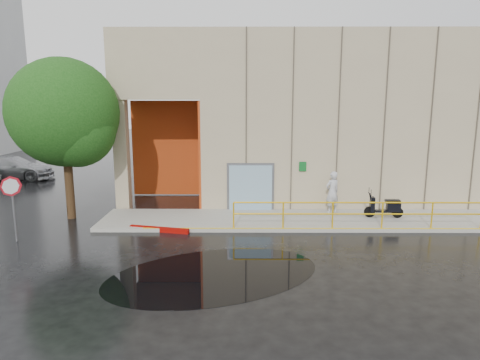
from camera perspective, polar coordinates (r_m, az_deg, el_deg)
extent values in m
plane|color=black|center=(13.66, 1.03, -10.87)|extent=(120.00, 120.00, 0.00)
cube|color=gray|center=(18.38, 13.47, -5.20)|extent=(20.00, 3.00, 0.15)
cube|color=tan|center=(24.51, 15.03, 7.99)|extent=(16.00, 10.00, 8.00)
cube|color=tan|center=(24.04, -9.15, 14.13)|extent=(4.00, 10.00, 3.00)
cube|color=tan|center=(20.01, -15.47, 3.10)|extent=(0.60, 0.60, 5.00)
cube|color=#B54610|center=(22.66, -9.46, 4.20)|extent=(3.80, 0.15, 4.90)
cube|color=#B54610|center=(20.69, -4.93, 3.69)|extent=(0.10, 3.50, 4.90)
cube|color=#82A2B2|center=(18.98, 1.41, -1.05)|extent=(1.90, 0.10, 2.00)
cube|color=#5E5E63|center=(19.06, 1.41, -1.00)|extent=(2.10, 0.06, 2.20)
cube|color=#0C551D|center=(19.05, 8.36, 1.79)|extent=(0.32, 0.04, 0.42)
cylinder|color=#D5A20B|center=(16.91, 15.48, -2.92)|extent=(9.50, 0.06, 0.06)
cylinder|color=#D5A20B|center=(17.01, 15.40, -4.39)|extent=(9.50, 0.06, 0.06)
imported|color=#B3B4B8|center=(18.94, 12.21, -1.59)|extent=(0.79, 0.69, 1.83)
cylinder|color=black|center=(18.75, 16.89, -4.09)|extent=(0.46, 0.12, 0.46)
cylinder|color=black|center=(19.03, 20.25, -4.08)|extent=(0.46, 0.12, 0.46)
cylinder|color=#5E5E63|center=(17.21, -27.89, -3.95)|extent=(0.07, 0.07, 2.07)
cylinder|color=red|center=(16.98, -28.23, -0.74)|extent=(0.55, 0.52, 0.72)
cylinder|color=white|center=(16.96, -28.27, -0.76)|extent=(0.42, 0.39, 0.57)
cube|color=#8C0602|center=(16.86, -10.75, -6.49)|extent=(2.38, 0.72, 0.18)
cube|color=black|center=(12.79, -3.48, -12.44)|extent=(7.44, 6.11, 0.01)
imported|color=#A8A9AF|center=(30.69, -28.21, 1.46)|extent=(5.24, 2.28, 1.50)
cylinder|color=black|center=(19.47, -21.82, -0.25)|extent=(0.36, 0.36, 3.15)
sphere|color=#185A17|center=(19.16, -22.43, 8.33)|extent=(4.45, 4.45, 4.45)
sphere|color=#185A17|center=(18.78, -20.92, 6.36)|extent=(3.12, 3.12, 3.12)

